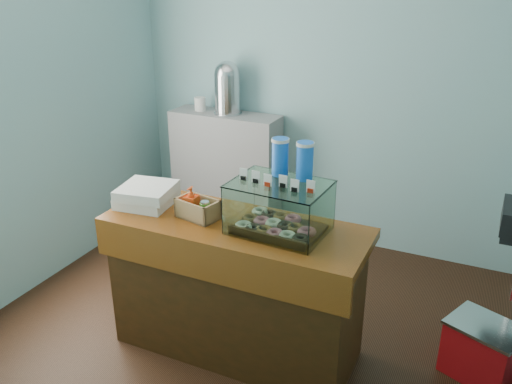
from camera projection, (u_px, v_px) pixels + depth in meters
The scene contains 9 objects.
ground at pixel (253, 325), 3.76m from camera, with size 3.50×3.50×0.00m, color black.
room_shell at pixel (257, 80), 3.10m from camera, with size 3.54×3.04×2.82m.
counter at pixel (236, 287), 3.38m from camera, with size 1.60×0.60×0.90m.
back_shelf at pixel (226, 172), 5.01m from camera, with size 1.00×0.32×1.10m, color gray.
display_case at pixel (281, 203), 3.08m from camera, with size 0.56×0.42×0.51m.
condiment_crate at pixel (196, 207), 3.26m from camera, with size 0.28×0.20×0.19m.
pastry_boxes at pixel (147, 195), 3.44m from camera, with size 0.38×0.37×0.13m.
coffee_urn at pixel (227, 86), 4.69m from camera, with size 0.25×0.25×0.46m.
red_cooler at pixel (482, 350), 3.24m from camera, with size 0.50×0.45×0.36m.
Camera 1 is at (1.33, -2.81, 2.31)m, focal length 38.00 mm.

